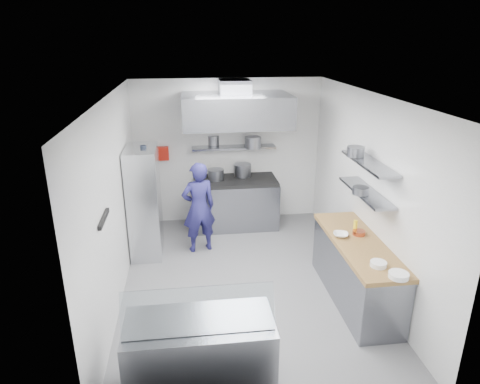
{
  "coord_description": "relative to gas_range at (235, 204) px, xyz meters",
  "views": [
    {
      "loc": [
        -0.78,
        -5.58,
        3.54
      ],
      "look_at": [
        0.0,
        0.6,
        1.25
      ],
      "focal_mm": 32.0,
      "sensor_mm": 36.0,
      "label": 1
    }
  ],
  "objects": [
    {
      "name": "mixing_bowl",
      "position": [
        1.19,
        -2.51,
        0.48
      ],
      "size": [
        0.26,
        0.26,
        0.05
      ],
      "primitive_type": "imported",
      "rotation": [
        0.0,
        0.0,
        -0.31
      ],
      "color": "white",
      "rests_on": "prep_counter_top"
    },
    {
      "name": "shelf_pot_c",
      "position": [
        1.41,
        -2.51,
        1.12
      ],
      "size": [
        0.22,
        0.22,
        0.1
      ],
      "primitive_type": "cylinder",
      "color": "slate",
      "rests_on": "wall_shelf_lower"
    },
    {
      "name": "wall_back",
      "position": [
        -0.1,
        0.4,
        0.95
      ],
      "size": [
        3.6,
        2.8,
        0.02
      ],
      "primitive_type": "cube",
      "rotation": [
        1.57,
        0.0,
        0.0
      ],
      "color": "white",
      "rests_on": "floor"
    },
    {
      "name": "red_firebox",
      "position": [
        -1.35,
        0.34,
        0.97
      ],
      "size": [
        0.22,
        0.1,
        0.26
      ],
      "primitive_type": "cube",
      "color": "red",
      "rests_on": "wall_back"
    },
    {
      "name": "wire_rack",
      "position": [
        -1.63,
        -0.89,
        0.48
      ],
      "size": [
        0.5,
        0.9,
        1.85
      ],
      "primitive_type": "cube",
      "color": "silver",
      "rests_on": "floor"
    },
    {
      "name": "wall_left",
      "position": [
        -1.9,
        -2.1,
        0.95
      ],
      "size": [
        2.8,
        5.0,
        0.02
      ],
      "primitive_type": "cube",
      "rotation": [
        1.57,
        0.0,
        1.57
      ],
      "color": "white",
      "rests_on": "floor"
    },
    {
      "name": "prep_counter_top",
      "position": [
        1.38,
        -2.7,
        0.42
      ],
      "size": [
        0.65,
        2.04,
        0.06
      ],
      "primitive_type": "cube",
      "color": "olive",
      "rests_on": "prep_counter_base"
    },
    {
      "name": "rack_bin_b",
      "position": [
        -1.63,
        -0.7,
        0.85
      ],
      "size": [
        0.15,
        0.19,
        0.17
      ],
      "primitive_type": "cube",
      "color": "yellow",
      "rests_on": "wire_rack"
    },
    {
      "name": "plate_stack_a",
      "position": [
        1.48,
        -3.64,
        0.48
      ],
      "size": [
        0.23,
        0.23,
        0.06
      ],
      "primitive_type": "cylinder",
      "color": "white",
      "rests_on": "prep_counter_top"
    },
    {
      "name": "shelf_pot_b",
      "position": [
        0.34,
        0.06,
        1.2
      ],
      "size": [
        0.3,
        0.3,
        0.22
      ],
      "primitive_type": "cylinder",
      "color": "slate",
      "rests_on": "over_range_shelf"
    },
    {
      "name": "squeeze_bottle",
      "position": [
        1.44,
        -2.4,
        0.54
      ],
      "size": [
        0.06,
        0.06,
        0.18
      ],
      "primitive_type": "cylinder",
      "color": "yellow",
      "rests_on": "prep_counter_top"
    },
    {
      "name": "over_range_shelf",
      "position": [
        0.0,
        0.24,
        1.07
      ],
      "size": [
        1.6,
        0.3,
        0.04
      ],
      "primitive_type": "cube",
      "color": "gray",
      "rests_on": "wall_back"
    },
    {
      "name": "hood_duct",
      "position": [
        0.0,
        0.05,
        2.23
      ],
      "size": [
        0.55,
        0.55,
        0.24
      ],
      "primitive_type": "cube",
      "color": "slate",
      "rests_on": "extractor_hood"
    },
    {
      "name": "rack_bin_a",
      "position": [
        -1.63,
        -1.05,
        0.35
      ],
      "size": [
        0.17,
        0.21,
        0.19
      ],
      "primitive_type": "cube",
      "color": "white",
      "rests_on": "wire_rack"
    },
    {
      "name": "display_glass",
      "position": [
        -0.84,
        -4.22,
        0.62
      ],
      "size": [
        1.47,
        0.19,
        0.42
      ],
      "primitive_type": "cube",
      "rotation": [
        -0.38,
        0.0,
        0.0
      ],
      "color": "silver",
      "rests_on": "display_case"
    },
    {
      "name": "floor",
      "position": [
        -0.1,
        -2.1,
        -0.45
      ],
      "size": [
        5.0,
        5.0,
        0.0
      ],
      "primitive_type": "plane",
      "color": "#5F5F62",
      "rests_on": "ground"
    },
    {
      "name": "wall_right",
      "position": [
        1.7,
        -2.1,
        0.95
      ],
      "size": [
        2.8,
        5.0,
        0.02
      ],
      "primitive_type": "cube",
      "rotation": [
        1.57,
        0.0,
        -1.57
      ],
      "color": "white",
      "rests_on": "floor"
    },
    {
      "name": "shelf_pot_a",
      "position": [
        -0.37,
        0.46,
        1.18
      ],
      "size": [
        0.24,
        0.24,
        0.18
      ],
      "primitive_type": "cylinder",
      "color": "slate",
      "rests_on": "over_range_shelf"
    },
    {
      "name": "extractor_hood",
      "position": [
        0.0,
        -0.18,
        1.85
      ],
      "size": [
        1.9,
        1.15,
        0.55
      ],
      "primitive_type": "cube",
      "color": "gray",
      "rests_on": "wall_back"
    },
    {
      "name": "wall_shelf_upper",
      "position": [
        1.54,
        -2.4,
        1.47
      ],
      "size": [
        0.3,
        1.3,
        0.04
      ],
      "primitive_type": "cube",
      "color": "gray",
      "rests_on": "wall_right"
    },
    {
      "name": "copper_pan",
      "position": [
        1.46,
        -2.49,
        0.48
      ],
      "size": [
        0.18,
        0.18,
        0.06
      ],
      "primitive_type": "cylinder",
      "color": "#BB5534",
      "rests_on": "prep_counter_top"
    },
    {
      "name": "shelf_pot_d",
      "position": [
        1.45,
        -2.12,
        1.56
      ],
      "size": [
        0.25,
        0.25,
        0.14
      ],
      "primitive_type": "cylinder",
      "color": "slate",
      "rests_on": "wall_shelf_upper"
    },
    {
      "name": "wall_shelf_lower",
      "position": [
        1.54,
        -2.4,
        1.05
      ],
      "size": [
        0.3,
        1.3,
        0.04
      ],
      "primitive_type": "cube",
      "color": "gray",
      "rests_on": "wall_right"
    },
    {
      "name": "stock_pot_left",
      "position": [
        -0.37,
        0.03,
        0.61
      ],
      "size": [
        0.31,
        0.31,
        0.2
      ],
      "primitive_type": "cylinder",
      "color": "slate",
      "rests_on": "cooktop"
    },
    {
      "name": "ceiling",
      "position": [
        -0.1,
        -2.1,
        2.35
      ],
      "size": [
        5.0,
        5.0,
        0.0
      ],
      "primitive_type": "plane",
      "rotation": [
        3.14,
        0.0,
        0.0
      ],
      "color": "silver",
      "rests_on": "wall_back"
    },
    {
      "name": "display_case",
      "position": [
        -0.84,
        -4.1,
        -0.03
      ],
      "size": [
        1.5,
        0.7,
        0.85
      ],
      "primitive_type": "cube",
      "color": "gray",
      "rests_on": "floor"
    },
    {
      "name": "chef",
      "position": [
        -0.74,
        -0.94,
        0.34
      ],
      "size": [
        0.66,
        0.52,
        1.59
      ],
      "primitive_type": "imported",
      "rotation": [
        0.0,
        0.0,
        3.4
      ],
      "color": "navy",
      "rests_on": "floor"
    },
    {
      "name": "wall_front",
      "position": [
        -0.1,
        -4.6,
        0.95
      ],
      "size": [
        3.6,
        2.8,
        0.02
      ],
      "primitive_type": "cube",
      "rotation": [
        -1.57,
        0.0,
        0.0
      ],
      "color": "white",
      "rests_on": "floor"
    },
    {
      "name": "prep_counter_base",
      "position": [
        1.38,
        -2.7,
        -0.03
      ],
      "size": [
        0.62,
        2.0,
        0.84
      ],
      "primitive_type": "cube",
      "color": "gray",
      "rests_on": "floor"
    },
    {
      "name": "plate_stack_b",
      "position": [
        1.36,
        -3.36,
        0.48
      ],
      "size": [
        0.2,
        0.2,
        0.06
      ],
      "primitive_type": "cylinder",
      "color": "white",
      "rests_on": "prep_counter_top"
    },
    {
      "name": "knife_strip",
      "position": [
        -1.88,
        -3.0,
        1.1
      ],
      "size": [
        0.04,
        0.55,
        0.05
      ],
      "primitive_type": "cube",
      "color": "black",
      "rests_on": "wall_left"
    },
    {
      "name": "rack_jar",
      "position": [
        -1.58,
        -0.9,
        1.35
      ],
      "size": [
        0.1,
        0.1,
        0.18
      ],
      "primitive_type": "cylinder",
      "color": "black",
      "rests_on": "wire_rack"
    },
    {
      "name": "gas_range",
      "position": [
        0.0,
        0.0,
        0.0
      ],
      "size": [
        1.6,
        0.8,
        0.9
      ],
      "primitive_type": "cube",
      "color": "gray",
      "rests_on": "floor"
    },
    {
      "name": "stock_pot_mid",
      "position": [
        0.16,
        0.18,
        0.63
      ],
      "size": [
        0.33,
        0.33,
        0.24
      ],
      "primitive_type": "cylinder",
      "color": "slate",
      "rests_on": "cooktop"
    },
    {
      "name": "cooktop",
      "position": [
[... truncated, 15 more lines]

